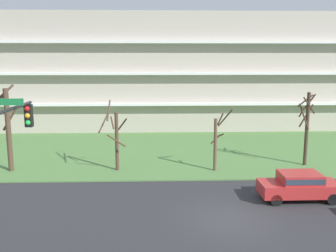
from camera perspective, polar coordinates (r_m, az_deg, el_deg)
The scene contains 9 objects.
ground at distance 19.28m, azimuth 9.33°, elevation -13.81°, with size 160.00×160.00×0.00m, color #2D2D30.
grass_lawn_strip at distance 32.41m, azimuth 4.54°, elevation -3.72°, with size 80.00×16.00×0.08m, color #547F42.
apartment_building at distance 46.11m, azimuth 2.59°, elevation 8.27°, with size 52.66×14.31×12.60m.
tree_far_left at distance 28.09m, azimuth -23.05°, elevation -0.13°, with size 1.51×1.21×6.06m.
tree_left at distance 26.34m, azimuth -7.95°, elevation -1.68°, with size 1.97×1.87×4.98m.
tree_center at distance 26.34m, azimuth 7.36°, elevation -2.25°, with size 1.41×1.54×4.49m.
tree_right at distance 29.09m, azimuth 20.23°, elevation 0.19°, with size 1.26×1.34×5.43m.
sedan_red_near_left at distance 22.41m, azimuth 19.26°, elevation -8.41°, with size 4.41×1.82×1.57m.
traffic_signal_mast at distance 13.63m, azimuth -23.67°, elevation -5.21°, with size 0.90×4.71×6.45m.
Camera 1 is at (-3.63, -17.27, 7.78)m, focal length 40.28 mm.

